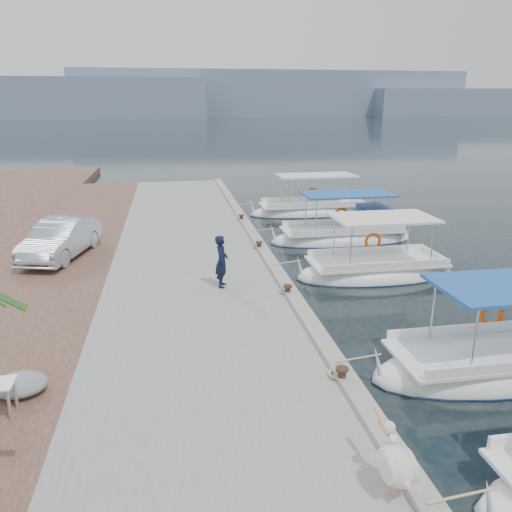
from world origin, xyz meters
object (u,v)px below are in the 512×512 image
(fisherman, at_px, (222,261))
(parked_car, at_px, (61,239))
(fishing_caique_b, at_px, (504,367))
(pelican, at_px, (396,463))
(fishing_caique_c, at_px, (375,272))
(fishing_caique_e, at_px, (312,212))
(fishing_caique_d, at_px, (344,237))

(fisherman, bearing_deg, parked_car, 65.40)
(fishing_caique_b, xyz_separation_m, pelican, (-4.52, -3.68, 0.89))
(fishing_caique_b, xyz_separation_m, fishing_caique_c, (-0.32, 7.01, 0.00))
(fishing_caique_c, relative_size, pelican, 4.68)
(fisherman, bearing_deg, fishing_caique_e, -16.21)
(pelican, distance_m, parked_car, 15.28)
(fishing_caique_c, height_order, fisherman, fishing_caique_c)
(fishing_caique_e, height_order, pelican, fishing_caique_e)
(fishing_caique_e, distance_m, parked_car, 14.52)
(fishing_caique_d, xyz_separation_m, pelican, (-4.66, -15.49, 0.83))
(fishing_caique_e, relative_size, parked_car, 1.65)
(fishing_caique_c, distance_m, fishing_caique_e, 10.66)
(fishing_caique_c, bearing_deg, fishing_caique_e, 86.82)
(fishing_caique_e, height_order, fisherman, fishing_caique_e)
(pelican, height_order, parked_car, parked_car)
(fishing_caique_d, bearing_deg, fishing_caique_b, -90.66)
(fishing_caique_c, bearing_deg, pelican, -111.46)
(fishing_caique_e, bearing_deg, fishing_caique_c, -93.18)
(pelican, bearing_deg, fisherman, 100.11)
(fishing_caique_d, distance_m, pelican, 16.19)
(fishing_caique_d, bearing_deg, fishing_caique_c, -95.44)
(fishing_caique_c, xyz_separation_m, fishing_caique_d, (0.46, 4.80, 0.07))
(fishing_caique_c, bearing_deg, fisherman, -165.96)
(fishing_caique_c, height_order, pelican, fishing_caique_c)
(fishing_caique_e, distance_m, pelican, 21.88)
(fishing_caique_e, bearing_deg, fishing_caique_d, -91.32)
(fishing_caique_b, height_order, pelican, fishing_caique_b)
(parked_car, bearing_deg, fishing_caique_d, 24.46)
(fishing_caique_d, bearing_deg, pelican, -106.74)
(fishing_caique_b, bearing_deg, parked_car, 140.59)
(fishing_caique_d, relative_size, fisherman, 4.00)
(fishing_caique_d, height_order, parked_car, fishing_caique_d)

